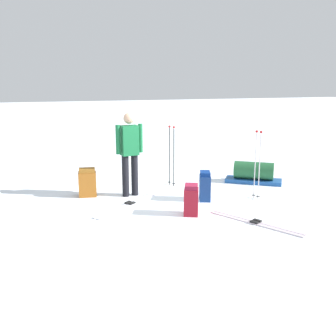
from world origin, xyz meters
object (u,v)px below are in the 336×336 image
(backpack_bright, at_px, (191,200))
(backpack_large_dark, at_px, (205,186))
(skier_standing, at_px, (130,150))
(backpack_small_spare, at_px, (87,183))
(ski_poles_planted_near, at_px, (172,153))
(gear_sled, at_px, (254,173))
(ski_pair_near, at_px, (130,204))
(ski_pair_far, at_px, (256,223))
(ski_poles_planted_far, at_px, (257,162))

(backpack_bright, bearing_deg, backpack_large_dark, 139.71)
(skier_standing, xyz_separation_m, backpack_small_spare, (-0.26, -0.83, -0.67))
(ski_poles_planted_near, xyz_separation_m, gear_sled, (0.42, 1.88, -0.52))
(skier_standing, bearing_deg, backpack_bright, 25.01)
(ski_pair_near, relative_size, backpack_large_dark, 2.83)
(ski_pair_far, relative_size, backpack_large_dark, 2.79)
(ski_pair_far, bearing_deg, backpack_bright, -132.91)
(ski_pair_far, xyz_separation_m, ski_poles_planted_near, (-2.76, -0.46, 0.74))
(backpack_small_spare, xyz_separation_m, ski_poles_planted_far, (1.34, 3.14, 0.48))
(backpack_small_spare, distance_m, ski_poles_planted_near, 1.98)
(skier_standing, height_order, ski_poles_planted_far, skier_standing)
(backpack_small_spare, bearing_deg, skier_standing, 72.69)
(backpack_small_spare, bearing_deg, backpack_bright, 40.92)
(skier_standing, xyz_separation_m, ski_poles_planted_near, (-0.46, 1.08, -0.21))
(ski_poles_planted_near, bearing_deg, backpack_large_dark, 10.18)
(backpack_bright, distance_m, gear_sled, 2.74)
(skier_standing, distance_m, backpack_small_spare, 1.10)
(backpack_small_spare, relative_size, ski_poles_planted_near, 0.43)
(ski_pair_near, bearing_deg, skier_standing, 164.42)
(ski_pair_near, distance_m, ski_poles_planted_near, 1.79)
(ski_poles_planted_near, bearing_deg, ski_poles_planted_far, 38.54)
(backpack_large_dark, height_order, ski_poles_planted_near, ski_poles_planted_near)
(ski_poles_planted_near, relative_size, gear_sled, 1.05)
(backpack_large_dark, bearing_deg, ski_poles_planted_far, 74.88)
(backpack_large_dark, xyz_separation_m, backpack_small_spare, (-1.07, -2.14, 0.00))
(ski_poles_planted_far, distance_m, gear_sled, 1.41)
(backpack_bright, distance_m, backpack_small_spare, 2.35)
(ski_pair_far, xyz_separation_m, backpack_large_dark, (-1.48, -0.24, 0.27))
(skier_standing, distance_m, backpack_bright, 1.81)
(backpack_bright, height_order, ski_poles_planted_near, ski_poles_planted_near)
(backpack_bright, bearing_deg, ski_poles_planted_near, 169.39)
(skier_standing, relative_size, backpack_bright, 3.10)
(ski_poles_planted_near, relative_size, ski_poles_planted_far, 0.98)
(ski_pair_far, distance_m, ski_poles_planted_near, 2.89)
(ski_pair_near, bearing_deg, backpack_small_spare, -141.83)
(skier_standing, bearing_deg, ski_poles_planted_near, 113.29)
(backpack_bright, bearing_deg, ski_pair_near, -136.74)
(ski_poles_planted_near, bearing_deg, ski_pair_far, 9.57)
(ski_pair_near, relative_size, backpack_small_spare, 2.81)
(ski_poles_planted_far, height_order, gear_sled, ski_poles_planted_far)
(ski_pair_far, xyz_separation_m, gear_sled, (-2.34, 1.41, 0.21))
(backpack_large_dark, bearing_deg, skier_standing, -121.74)
(backpack_large_dark, bearing_deg, ski_pair_far, 9.04)
(ski_poles_planted_far, bearing_deg, ski_poles_planted_near, -141.46)
(backpack_large_dark, bearing_deg, ski_pair_near, -98.46)
(ski_poles_planted_far, bearing_deg, ski_pair_far, -32.19)
(ski_pair_near, xyz_separation_m, ski_pair_far, (1.70, 1.71, 0.00))
(backpack_small_spare, bearing_deg, gear_sled, 86.81)
(gear_sled, bearing_deg, ski_poles_planted_near, -102.50)
(ski_poles_planted_far, bearing_deg, backpack_large_dark, -105.12)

